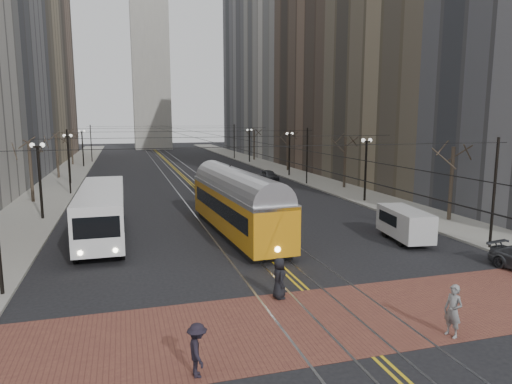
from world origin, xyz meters
TOP-DOWN VIEW (x-y plane):
  - ground at (0.00, 0.00)m, footprint 260.00×260.00m
  - sidewalk_left at (-15.00, 45.00)m, footprint 5.00×140.00m
  - sidewalk_right at (15.00, 45.00)m, footprint 5.00×140.00m
  - crosswalk_band at (0.00, -4.00)m, footprint 25.00×6.00m
  - streetcar_rails at (0.00, 45.00)m, footprint 4.80×130.00m
  - centre_lines at (0.00, 45.00)m, footprint 0.42×130.00m
  - building_left_far at (-25.50, 86.00)m, footprint 16.00×20.00m
  - building_right_mid at (25.50, 46.00)m, footprint 16.00×20.00m
  - building_right_midfar at (27.50, 66.00)m, footprint 20.00×20.00m
  - building_right_far at (25.50, 86.00)m, footprint 16.00×20.00m
  - clock_tower at (0.00, 102.00)m, footprint 12.00×12.00m
  - lamp_posts at (-0.00, 28.75)m, footprint 27.60×57.20m
  - street_trees at (0.00, 35.25)m, footprint 31.68×53.28m
  - trolley_wires at (0.00, 34.83)m, footprint 25.96×120.00m
  - transit_bus at (-9.08, 11.33)m, footprint 2.69×12.88m
  - streetcar at (-0.50, 9.78)m, footprint 3.45×14.41m
  - rear_bus at (1.80, 23.04)m, footprint 2.99×10.66m
  - cargo_van at (9.12, 5.00)m, footprint 2.40×4.83m
  - sedan_grey at (9.76, 34.64)m, footprint 1.78×3.97m
  - pedestrian_a at (-1.45, -1.50)m, footprint 0.61×0.90m
  - pedestrian_b at (3.28, -6.50)m, footprint 0.60×0.77m
  - pedestrian_d at (-5.76, -6.50)m, footprint 0.64×1.08m

SIDE VIEW (x-z plane):
  - ground at x=0.00m, z-range 0.00..0.00m
  - streetcar_rails at x=0.00m, z-range 0.00..0.01m
  - crosswalk_band at x=0.00m, z-range 0.00..0.01m
  - centre_lines at x=0.00m, z-range 0.01..0.01m
  - sidewalk_left at x=-15.00m, z-range 0.00..0.15m
  - sidewalk_right at x=15.00m, z-range 0.00..0.15m
  - sedan_grey at x=9.76m, z-range 0.00..1.32m
  - pedestrian_d at x=-5.76m, z-range 0.01..1.67m
  - pedestrian_a at x=-1.45m, z-range 0.01..1.80m
  - pedestrian_b at x=3.28m, z-range 0.01..1.90m
  - cargo_van at x=9.12m, z-range 0.00..2.05m
  - rear_bus at x=1.80m, z-range 0.00..2.75m
  - transit_bus at x=-9.08m, z-range 0.00..3.22m
  - streetcar at x=-0.50m, z-range 0.00..3.37m
  - street_trees at x=0.00m, z-range 0.00..5.60m
  - lamp_posts at x=0.00m, z-range 0.00..5.60m
  - trolley_wires at x=0.00m, z-range 0.47..7.07m
  - building_right_mid at x=25.50m, z-range 0.00..34.00m
  - building_left_far at x=-25.50m, z-range 0.00..40.00m
  - building_right_far at x=25.50m, z-range 0.00..40.00m
  - building_right_midfar at x=27.50m, z-range 0.00..52.00m
  - clock_tower at x=0.00m, z-range 2.96..68.96m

